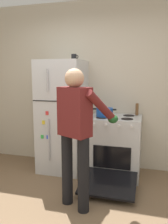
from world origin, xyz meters
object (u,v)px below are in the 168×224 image
refrigerator (63,116)px  stove_range (115,147)px  red_pot (105,112)px  pepper_mill (137,109)px  coffee_mug (74,57)px  person_cook (77,126)px

refrigerator → stove_range: 0.95m
refrigerator → red_pot: refrigerator is taller
red_pot → pepper_mill: size_ratio=1.92×
coffee_mug → pepper_mill: size_ratio=0.62×
refrigerator → person_cook: bearing=-60.8°
refrigerator → red_pot: (0.69, -0.05, 0.10)m
person_cook → red_pot: (0.14, 0.94, 0.02)m
person_cook → pepper_mill: person_cook is taller
red_pot → coffee_mug: size_ratio=3.12×
red_pot → refrigerator: bearing=175.9°
refrigerator → pepper_mill: (1.15, 0.20, 0.13)m
red_pot → coffee_mug: coffee_mug is taller
red_pot → pepper_mill: pepper_mill is taller
pepper_mill → red_pot: bearing=-151.5°
stove_range → coffee_mug: 1.51m
stove_range → red_pot: red_pot is taller
person_cook → pepper_mill: size_ratio=8.80×
stove_range → red_pot: size_ratio=3.47×
refrigerator → red_pot: size_ratio=5.01×
stove_range → red_pot: (-0.16, -0.03, 0.53)m
refrigerator → coffee_mug: (0.18, 0.05, 0.92)m
refrigerator → coffee_mug: coffee_mug is taller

